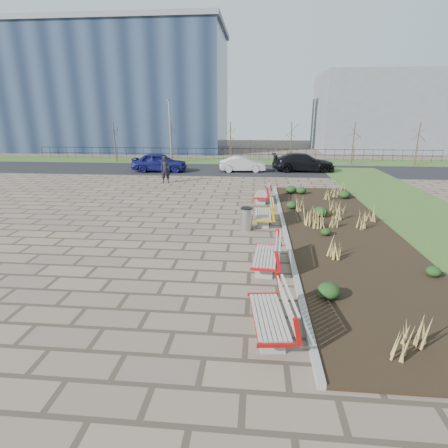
# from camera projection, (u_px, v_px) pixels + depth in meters

# --- Properties ---
(ground) EXTENTS (120.00, 120.00, 0.00)m
(ground) POSITION_uv_depth(u_px,v_px,m) (165.00, 281.00, 10.48)
(ground) COLOR #72604E
(ground) RESTS_ON ground
(planting_bed) EXTENTS (4.50, 18.00, 0.10)m
(planting_bed) POSITION_uv_depth(u_px,v_px,m) (341.00, 232.00, 14.67)
(planting_bed) COLOR black
(planting_bed) RESTS_ON ground
(planting_curb) EXTENTS (0.16, 18.00, 0.15)m
(planting_curb) POSITION_uv_depth(u_px,v_px,m) (285.00, 230.00, 14.87)
(planting_curb) COLOR gray
(planting_curb) RESTS_ON ground
(grass_verge_far) EXTENTS (80.00, 5.00, 0.04)m
(grass_verge_far) POSITION_uv_depth(u_px,v_px,m) (231.00, 161.00, 37.07)
(grass_verge_far) COLOR #33511E
(grass_verge_far) RESTS_ON ground
(road) EXTENTS (80.00, 7.00, 0.02)m
(road) POSITION_uv_depth(u_px,v_px,m) (227.00, 170.00, 31.37)
(road) COLOR black
(road) RESTS_ON ground
(bench_a) EXTENTS (1.13, 2.19, 1.00)m
(bench_a) POSITION_uv_depth(u_px,v_px,m) (269.00, 314.00, 7.86)
(bench_a) COLOR #A90D0B
(bench_a) RESTS_ON ground
(bench_b) EXTENTS (1.06, 2.16, 1.00)m
(bench_b) POSITION_uv_depth(u_px,v_px,m) (265.00, 254.00, 11.19)
(bench_b) COLOR red
(bench_b) RESTS_ON ground
(bench_c) EXTENTS (0.92, 2.11, 1.00)m
(bench_c) POSITION_uv_depth(u_px,v_px,m) (263.00, 213.00, 15.86)
(bench_c) COLOR #D19A0B
(bench_c) RESTS_ON ground
(bench_d) EXTENTS (1.11, 2.18, 1.00)m
(bench_d) POSITION_uv_depth(u_px,v_px,m) (262.00, 193.00, 19.89)
(bench_d) COLOR #B90C13
(bench_d) RESTS_ON ground
(litter_bin) EXTENTS (0.49, 0.49, 0.97)m
(litter_bin) POSITION_uv_depth(u_px,v_px,m) (246.00, 219.00, 14.98)
(litter_bin) COLOR #B2B2B7
(litter_bin) RESTS_ON ground
(pedestrian) EXTENTS (0.80, 0.63, 1.93)m
(pedestrian) POSITION_uv_depth(u_px,v_px,m) (166.00, 170.00, 25.14)
(pedestrian) COLOR black
(pedestrian) RESTS_ON ground
(car_blue) EXTENTS (4.76, 2.09, 1.59)m
(car_blue) POSITION_uv_depth(u_px,v_px,m) (159.00, 162.00, 30.08)
(car_blue) COLOR navy
(car_blue) RESTS_ON road
(car_silver) EXTENTS (4.03, 1.76, 1.29)m
(car_silver) POSITION_uv_depth(u_px,v_px,m) (242.00, 164.00, 30.05)
(car_silver) COLOR #AFB1B7
(car_silver) RESTS_ON road
(car_black) EXTENTS (5.43, 2.36, 1.55)m
(car_black) POSITION_uv_depth(u_px,v_px,m) (303.00, 162.00, 30.22)
(car_black) COLOR black
(car_black) RESTS_ON road
(tree_a) EXTENTS (1.40, 1.40, 4.00)m
(tree_a) POSITION_uv_depth(u_px,v_px,m) (115.00, 142.00, 36.07)
(tree_a) COLOR #4C3D2D
(tree_a) RESTS_ON grass_verge_far
(tree_b) EXTENTS (1.40, 1.40, 4.00)m
(tree_b) POSITION_uv_depth(u_px,v_px,m) (172.00, 142.00, 35.55)
(tree_b) COLOR #4C3D2D
(tree_b) RESTS_ON grass_verge_far
(tree_c) EXTENTS (1.40, 1.40, 4.00)m
(tree_c) POSITION_uv_depth(u_px,v_px,m) (230.00, 143.00, 35.03)
(tree_c) COLOR #4C3D2D
(tree_c) RESTS_ON grass_verge_far
(tree_d) EXTENTS (1.40, 1.40, 4.00)m
(tree_d) POSITION_uv_depth(u_px,v_px,m) (291.00, 143.00, 34.51)
(tree_d) COLOR #4C3D2D
(tree_d) RESTS_ON grass_verge_far
(tree_e) EXTENTS (1.40, 1.40, 4.00)m
(tree_e) POSITION_uv_depth(u_px,v_px,m) (353.00, 144.00, 33.99)
(tree_e) COLOR #4C3D2D
(tree_e) RESTS_ON grass_verge_far
(tree_f) EXTENTS (1.40, 1.40, 4.00)m
(tree_f) POSITION_uv_depth(u_px,v_px,m) (417.00, 144.00, 33.48)
(tree_f) COLOR #4C3D2D
(tree_f) RESTS_ON grass_verge_far
(lamp_west) EXTENTS (0.24, 0.60, 6.00)m
(lamp_west) POSITION_uv_depth(u_px,v_px,m) (170.00, 132.00, 34.78)
(lamp_west) COLOR gray
(lamp_west) RESTS_ON grass_verge_far
(lamp_east) EXTENTS (0.24, 0.60, 6.00)m
(lamp_east) POSITION_uv_depth(u_px,v_px,m) (313.00, 133.00, 33.56)
(lamp_east) COLOR gray
(lamp_east) RESTS_ON grass_verge_far
(railing_fence) EXTENTS (44.00, 0.10, 1.20)m
(railing_fence) POSITION_uv_depth(u_px,v_px,m) (232.00, 154.00, 38.30)
(railing_fence) COLOR black
(railing_fence) RESTS_ON grass_verge_far
(building_glass) EXTENTS (40.00, 14.00, 15.00)m
(building_glass) POSITION_uv_depth(u_px,v_px,m) (79.00, 93.00, 48.11)
(building_glass) COLOR #192338
(building_glass) RESTS_ON ground
(building_grey) EXTENTS (18.00, 12.00, 10.00)m
(building_grey) POSITION_uv_depth(u_px,v_px,m) (386.00, 112.00, 47.13)
(building_grey) COLOR slate
(building_grey) RESTS_ON ground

